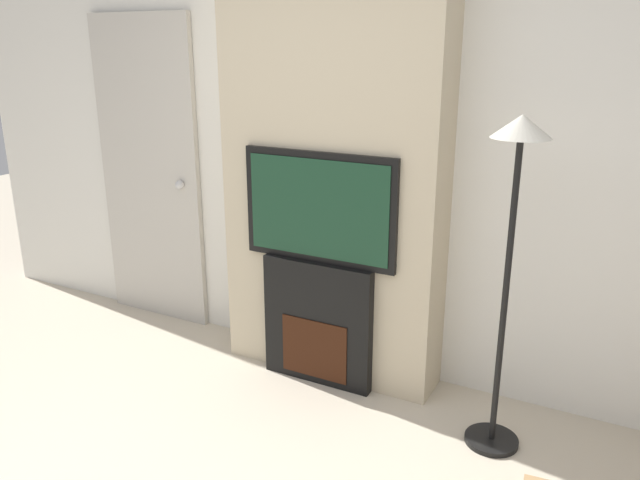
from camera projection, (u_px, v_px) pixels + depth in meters
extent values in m
cube|color=silver|center=(347.00, 143.00, 3.58)|extent=(6.00, 0.06, 2.70)
cube|color=beige|center=(333.00, 148.00, 3.42)|extent=(1.29, 0.30, 2.70)
cube|color=black|center=(320.00, 321.00, 3.60)|extent=(0.67, 0.14, 0.73)
cube|color=#33160A|center=(314.00, 349.00, 3.58)|extent=(0.41, 0.01, 0.35)
cube|color=black|center=(320.00, 208.00, 3.39)|extent=(0.91, 0.06, 0.62)
cube|color=#143823|center=(317.00, 209.00, 3.36)|extent=(0.84, 0.01, 0.54)
cylinder|color=black|center=(491.00, 440.00, 3.10)|extent=(0.26, 0.26, 0.03)
cylinder|color=black|center=(505.00, 300.00, 2.87)|extent=(0.03, 0.03, 1.49)
cone|color=#B7B2A3|center=(522.00, 126.00, 2.63)|extent=(0.26, 0.26, 0.10)
cube|color=#BCB7AD|center=(150.00, 173.00, 4.28)|extent=(0.84, 0.04, 2.09)
sphere|color=silver|center=(180.00, 185.00, 4.13)|extent=(0.06, 0.06, 0.06)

